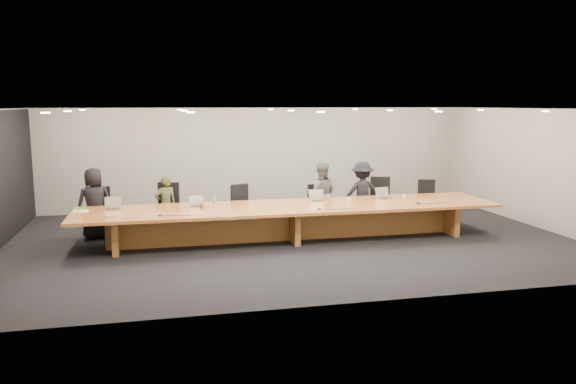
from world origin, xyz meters
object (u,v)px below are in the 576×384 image
chair_far_right (427,200)px  paper_cup_near (349,200)px  mic_left (160,215)px  av_box (111,216)px  conference_table (291,216)px  chair_mid_left (244,207)px  laptop_a (112,203)px  person_a (94,203)px  paper_cup_far (405,197)px  person_c (321,194)px  chair_far_left (100,212)px  laptop_d (318,196)px  laptop_b (197,201)px  person_d (362,193)px  person_b (166,205)px  chair_left (166,208)px  chair_right (381,200)px  laptop_e (385,193)px  mic_right (418,203)px  water_bottle (214,202)px  amber_mug (202,206)px  chair_mid_right (319,205)px  mic_center (319,209)px

chair_far_right → paper_cup_near: 2.78m
mic_left → av_box: bearing=174.3°
conference_table → chair_far_right: size_ratio=8.81×
chair_mid_left → laptop_a: 3.03m
person_a → paper_cup_far: 6.94m
chair_far_right → laptop_a: bearing=-153.2°
conference_table → paper_cup_far: size_ratio=105.33×
chair_far_right → person_c: bearing=-158.6°
chair_far_left → laptop_d: bearing=-12.6°
person_c → laptop_b: person_c is taller
person_c → person_d: size_ratio=1.00×
conference_table → person_b: size_ratio=6.75×
laptop_a → conference_table: bearing=-1.8°
paper_cup_far → person_c: bearing=151.9°
laptop_b → person_a: bearing=155.1°
person_b → mic_left: 1.64m
chair_left → paper_cup_near: size_ratio=12.35×
chair_right → person_d: 0.52m
chair_far_left → chair_mid_left: size_ratio=1.06×
laptop_a → av_box: bearing=-84.3°
conference_table → chair_far_left: size_ratio=8.06×
laptop_e → mic_right: 0.90m
laptop_d → paper_cup_near: laptop_d is taller
water_bottle → chair_far_right: bearing=11.1°
mic_right → chair_right: bearing=98.5°
chair_right → mic_left: chair_right is taller
amber_mug → mic_left: 1.04m
chair_mid_right → mic_left: (-3.73, -1.76, 0.26)m
chair_right → paper_cup_near: (-1.17, -1.03, 0.22)m
laptop_b → conference_table: bearing=-12.2°
chair_mid_right → laptop_e: 1.62m
chair_mid_right → paper_cup_near: size_ratio=10.67×
amber_mug → mic_center: amber_mug is taller
person_b → laptop_b: bearing=107.2°
amber_mug → mic_left: (-0.85, -0.61, -0.04)m
chair_mid_right → person_d: 1.09m
chair_far_right → av_box: size_ratio=5.11×
chair_mid_left → mic_right: 3.98m
laptop_a → water_bottle: bearing=0.8°
person_b → water_bottle: person_b is taller
person_d → mic_left: size_ratio=13.36×
chair_left → laptop_d: chair_left is taller
chair_right → laptop_a: bearing=-157.1°
laptop_b → person_c: bearing=13.8°
chair_mid_left → mic_left: (-1.90, -1.81, 0.24)m
person_a → amber_mug: person_a is taller
chair_left → mic_left: chair_left is taller
amber_mug → person_b: bearing=125.2°
chair_mid_left → laptop_d: chair_mid_left is taller
chair_far_left → chair_far_right: (7.89, 0.15, -0.05)m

